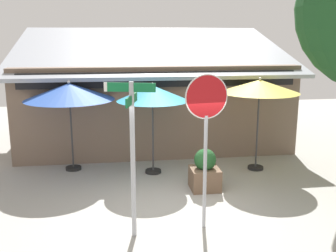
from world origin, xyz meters
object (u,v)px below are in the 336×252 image
(street_sign_post, at_px, (132,144))
(patio_umbrella_teal_center, at_px, (153,94))
(stop_sign, at_px, (206,121))
(sidewalk_planter, at_px, (205,172))
(patio_umbrella_mustard_right, at_px, (260,87))
(patio_umbrella_royal_blue_left, at_px, (69,92))

(street_sign_post, height_order, patio_umbrella_teal_center, street_sign_post)
(street_sign_post, xyz_separation_m, stop_sign, (1.39, 0.15, 0.35))
(street_sign_post, distance_m, patio_umbrella_teal_center, 3.56)
(stop_sign, distance_m, sidewalk_planter, 2.63)
(stop_sign, xyz_separation_m, patio_umbrella_mustard_right, (2.27, 3.20, 0.20))
(stop_sign, bearing_deg, patio_umbrella_mustard_right, 54.68)
(street_sign_post, distance_m, patio_umbrella_royal_blue_left, 4.33)
(street_sign_post, height_order, stop_sign, stop_sign)
(street_sign_post, bearing_deg, sidewalk_planter, 48.14)
(patio_umbrella_teal_center, bearing_deg, patio_umbrella_royal_blue_left, 165.15)
(patio_umbrella_teal_center, bearing_deg, stop_sign, -78.81)
(patio_umbrella_teal_center, bearing_deg, sidewalk_planter, -50.40)
(patio_umbrella_teal_center, xyz_separation_m, sidewalk_planter, (1.13, -1.37, -1.75))
(patio_umbrella_royal_blue_left, height_order, patio_umbrella_teal_center, patio_umbrella_royal_blue_left)
(patio_umbrella_royal_blue_left, bearing_deg, sidewalk_planter, -30.30)
(patio_umbrella_royal_blue_left, height_order, patio_umbrella_mustard_right, patio_umbrella_mustard_right)
(street_sign_post, height_order, patio_umbrella_royal_blue_left, street_sign_post)
(patio_umbrella_teal_center, height_order, patio_umbrella_mustard_right, patio_umbrella_mustard_right)
(stop_sign, relative_size, patio_umbrella_royal_blue_left, 1.20)
(patio_umbrella_royal_blue_left, distance_m, patio_umbrella_mustard_right, 5.20)
(patio_umbrella_royal_blue_left, xyz_separation_m, patio_umbrella_teal_center, (2.22, -0.59, -0.02))
(patio_umbrella_royal_blue_left, bearing_deg, patio_umbrella_mustard_right, -7.74)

